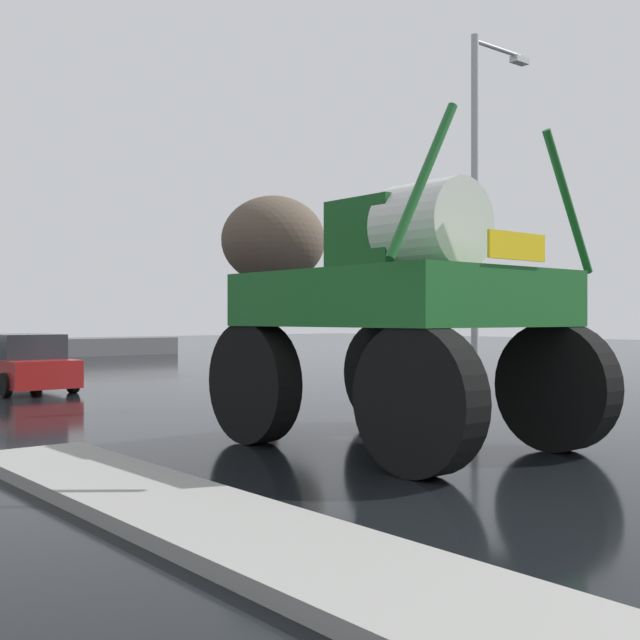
# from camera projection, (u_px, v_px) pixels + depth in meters

# --- Properties ---
(ground_plane) EXTENTS (120.00, 120.00, 0.00)m
(ground_plane) POSITION_uv_depth(u_px,v_px,m) (80.00, 400.00, 18.72)
(ground_plane) COLOR black
(median_island) EXTENTS (1.51, 12.00, 0.15)m
(median_island) POSITION_uv_depth(u_px,v_px,m) (291.00, 551.00, 6.33)
(median_island) COLOR gray
(median_island) RESTS_ON ground
(oversize_sprayer) EXTENTS (4.30, 5.36, 4.61)m
(oversize_sprayer) POSITION_uv_depth(u_px,v_px,m) (402.00, 312.00, 11.88)
(oversize_sprayer) COLOR black
(oversize_sprayer) RESTS_ON ground
(sedan_ahead) EXTENTS (1.90, 4.11, 1.52)m
(sedan_ahead) POSITION_uv_depth(u_px,v_px,m) (23.00, 364.00, 21.00)
(sedan_ahead) COLOR maroon
(sedan_ahead) RESTS_ON ground
(traffic_signal_near_right) EXTENTS (0.24, 0.54, 3.32)m
(traffic_signal_near_right) POSITION_uv_depth(u_px,v_px,m) (410.00, 296.00, 17.07)
(traffic_signal_near_right) COLOR #A8AAAF
(traffic_signal_near_right) RESTS_ON ground
(streetlight_near_right) EXTENTS (2.07, 0.24, 8.65)m
(streetlight_near_right) POSITION_uv_depth(u_px,v_px,m) (479.00, 198.00, 18.87)
(streetlight_near_right) COLOR #A8AAAF
(streetlight_near_right) RESTS_ON ground
(bare_tree_right) EXTENTS (3.63, 3.63, 6.22)m
(bare_tree_right) POSITION_uv_depth(u_px,v_px,m) (273.00, 241.00, 27.76)
(bare_tree_right) COLOR #473828
(bare_tree_right) RESTS_ON ground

